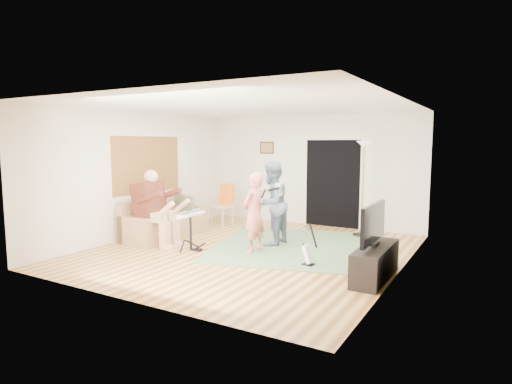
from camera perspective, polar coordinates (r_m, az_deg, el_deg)
floor at (r=8.19m, az=-0.88°, el=-7.81°), size 6.00×6.00×0.00m
walls at (r=7.96m, az=-0.89°, el=1.64°), size 5.50×6.00×2.70m
ceiling at (r=7.96m, az=-0.91°, el=11.37°), size 6.00×6.00×0.00m
window_blinds at (r=9.78m, az=-14.25°, el=3.55°), size 0.00×2.05×2.05m
doorway at (r=10.46m, az=10.14°, el=1.10°), size 2.10×0.00×2.10m
picture_frame at (r=11.15m, az=1.45°, el=5.92°), size 0.42×0.03×0.32m
area_rug at (r=8.51m, az=5.10°, el=-7.23°), size 3.75×3.88×0.02m
sofa at (r=9.58m, az=-12.32°, el=-4.18°), size 0.82×2.00×0.81m
drummer at (r=8.77m, az=-13.10°, el=-3.11°), size 0.98×0.55×1.50m
drum_kit at (r=8.27m, az=-8.70°, el=-5.44°), size 0.41×0.73×0.75m
singer at (r=7.94m, az=-0.28°, el=-2.79°), size 0.41×0.58×1.49m
microphone at (r=7.79m, az=0.99°, el=-0.24°), size 0.06×0.06×0.24m
guitarist at (r=8.48m, az=2.09°, el=-1.54°), size 0.64×0.82×1.68m
guitar_held at (r=8.35m, az=3.31°, el=0.41°), size 0.12×0.60×0.26m
guitar_spare at (r=7.24m, az=7.06°, el=-8.15°), size 0.26×0.23×0.72m
torchiere_lamp at (r=9.51m, az=14.09°, el=2.69°), size 0.37×0.37×2.07m
dining_chair at (r=10.64m, az=-4.41°, el=-2.46°), size 0.49×0.51×1.02m
tv_cabinet at (r=6.75m, az=15.62°, el=-9.05°), size 0.40×1.40×0.50m
television at (r=6.63m, az=15.36°, el=-4.01°), size 0.06×1.15×0.58m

